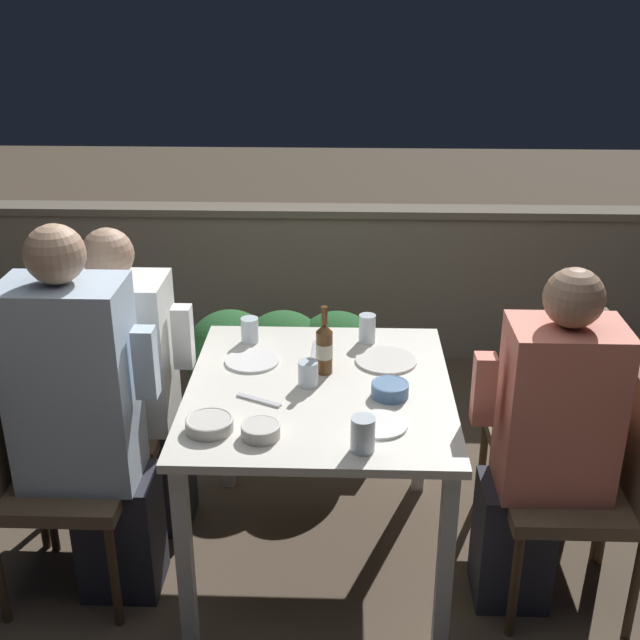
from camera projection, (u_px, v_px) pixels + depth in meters
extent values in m
plane|color=brown|center=(319.00, 556.00, 3.11)|extent=(16.00, 16.00, 0.00)
cube|color=gray|center=(330.00, 285.00, 4.63)|extent=(9.00, 0.14, 0.85)
cube|color=#706656|center=(331.00, 211.00, 4.46)|extent=(9.00, 0.18, 0.04)
cube|color=silver|center=(319.00, 390.00, 2.82)|extent=(0.93, 1.02, 0.03)
cube|color=silver|center=(185.00, 560.00, 2.55)|extent=(0.05, 0.05, 0.71)
cube|color=silver|center=(445.00, 566.00, 2.53)|extent=(0.05, 0.05, 0.71)
cube|color=silver|center=(226.00, 414.00, 3.40)|extent=(0.05, 0.05, 0.71)
cube|color=silver|center=(421.00, 417.00, 3.38)|extent=(0.05, 0.05, 0.71)
cube|color=brown|center=(284.00, 412.00, 3.85)|extent=(0.91, 0.36, 0.28)
ellipsoid|color=#235628|center=(230.00, 352.00, 3.74)|extent=(0.41, 0.47, 0.39)
ellipsoid|color=#235628|center=(283.00, 353.00, 3.73)|extent=(0.41, 0.47, 0.39)
ellipsoid|color=#235628|center=(337.00, 354.00, 3.72)|extent=(0.41, 0.47, 0.39)
cube|color=brown|center=(66.00, 482.00, 2.80)|extent=(0.45, 0.45, 0.05)
cylinder|color=#47321E|center=(114.00, 575.00, 2.70)|extent=(0.03, 0.03, 0.42)
cylinder|color=#47321E|center=(40.00, 502.00, 3.08)|extent=(0.03, 0.03, 0.42)
cylinder|color=#47321E|center=(142.00, 504.00, 3.06)|extent=(0.03, 0.03, 0.42)
cube|color=#282833|center=(121.00, 532.00, 2.87)|extent=(0.28, 0.23, 0.47)
cube|color=silver|center=(73.00, 385.00, 2.64)|extent=(0.39, 0.26, 0.72)
cube|color=silver|center=(146.00, 363.00, 2.60)|extent=(0.07, 0.07, 0.24)
sphere|color=tan|center=(55.00, 254.00, 2.46)|extent=(0.19, 0.19, 0.19)
cube|color=brown|center=(109.00, 426.00, 3.14)|extent=(0.45, 0.45, 0.05)
cube|color=brown|center=(50.00, 373.00, 3.05)|extent=(0.06, 0.45, 0.41)
cylinder|color=#47321E|center=(50.00, 505.00, 3.06)|extent=(0.03, 0.03, 0.42)
cylinder|color=#47321E|center=(152.00, 508.00, 3.04)|extent=(0.03, 0.03, 0.42)
cylinder|color=#47321E|center=(82.00, 449.00, 3.42)|extent=(0.03, 0.03, 0.42)
cylinder|color=#47321E|center=(173.00, 451.00, 3.41)|extent=(0.03, 0.03, 0.42)
cube|color=#282833|center=(156.00, 472.00, 3.22)|extent=(0.28, 0.23, 0.47)
cube|color=white|center=(118.00, 353.00, 3.01)|extent=(0.39, 0.26, 0.59)
cube|color=white|center=(183.00, 337.00, 2.97)|extent=(0.07, 0.07, 0.24)
sphere|color=tan|center=(107.00, 254.00, 2.86)|extent=(0.19, 0.19, 0.19)
cube|color=brown|center=(568.00, 492.00, 2.74)|extent=(0.45, 0.45, 0.05)
cube|color=brown|center=(639.00, 435.00, 2.64)|extent=(0.06, 0.45, 0.41)
cylinder|color=#47321E|center=(515.00, 585.00, 2.66)|extent=(0.03, 0.03, 0.42)
cylinder|color=#47321E|center=(635.00, 588.00, 2.64)|extent=(0.03, 0.03, 0.42)
cylinder|color=#47321E|center=(495.00, 512.00, 3.02)|extent=(0.03, 0.03, 0.42)
cylinder|color=#47321E|center=(600.00, 514.00, 3.01)|extent=(0.03, 0.03, 0.42)
cube|color=#282833|center=(513.00, 541.00, 2.83)|extent=(0.26, 0.23, 0.47)
cube|color=#E07A66|center=(559.00, 410.00, 2.61)|extent=(0.37, 0.26, 0.60)
cube|color=#E07A66|center=(484.00, 389.00, 2.59)|extent=(0.07, 0.07, 0.24)
sphere|color=#99755B|center=(574.00, 298.00, 2.46)|extent=(0.19, 0.19, 0.19)
cube|color=brown|center=(547.00, 434.00, 3.09)|extent=(0.45, 0.45, 0.05)
cube|color=brown|center=(609.00, 382.00, 2.99)|extent=(0.06, 0.45, 0.41)
cylinder|color=#47321E|center=(499.00, 515.00, 3.00)|extent=(0.03, 0.03, 0.42)
cylinder|color=#47321E|center=(605.00, 517.00, 2.99)|extent=(0.03, 0.03, 0.42)
cylinder|color=#47321E|center=(483.00, 457.00, 3.37)|extent=(0.03, 0.03, 0.42)
cylinder|color=#47321E|center=(578.00, 459.00, 3.35)|extent=(0.03, 0.03, 0.42)
cylinder|color=brown|center=(324.00, 352.00, 2.88)|extent=(0.06, 0.06, 0.16)
cylinder|color=beige|center=(324.00, 350.00, 2.88)|extent=(0.06, 0.06, 0.06)
cone|color=brown|center=(324.00, 328.00, 2.84)|extent=(0.06, 0.06, 0.03)
cylinder|color=brown|center=(324.00, 315.00, 2.82)|extent=(0.02, 0.02, 0.07)
cylinder|color=white|center=(252.00, 361.00, 2.99)|extent=(0.20, 0.20, 0.01)
cylinder|color=white|center=(380.00, 425.00, 2.56)|extent=(0.18, 0.18, 0.01)
cylinder|color=silver|center=(386.00, 360.00, 2.99)|extent=(0.23, 0.23, 0.01)
cylinder|color=#4C709E|center=(390.00, 390.00, 2.74)|extent=(0.13, 0.13, 0.05)
torus|color=#4C709E|center=(390.00, 384.00, 2.73)|extent=(0.13, 0.13, 0.01)
cylinder|color=beige|center=(261.00, 431.00, 2.50)|extent=(0.12, 0.12, 0.04)
torus|color=beige|center=(261.00, 426.00, 2.49)|extent=(0.12, 0.12, 0.01)
cylinder|color=beige|center=(210.00, 424.00, 2.53)|extent=(0.15, 0.15, 0.04)
torus|color=beige|center=(209.00, 420.00, 2.53)|extent=(0.15, 0.15, 0.01)
cylinder|color=silver|center=(250.00, 330.00, 3.13)|extent=(0.07, 0.07, 0.10)
cylinder|color=silver|center=(367.00, 329.00, 3.13)|extent=(0.07, 0.07, 0.11)
cylinder|color=silver|center=(308.00, 373.00, 2.80)|extent=(0.07, 0.07, 0.09)
cylinder|color=silver|center=(363.00, 434.00, 2.41)|extent=(0.08, 0.08, 0.11)
cube|color=silver|center=(259.00, 400.00, 2.71)|extent=(0.16, 0.09, 0.01)
cube|color=silver|center=(315.00, 351.00, 3.07)|extent=(0.02, 0.17, 0.01)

